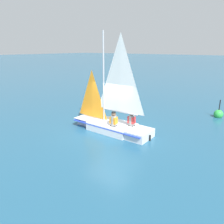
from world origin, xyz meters
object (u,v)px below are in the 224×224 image
sailboat_main (113,119)px  sailor_helm (114,122)px  sailor_crew (131,122)px  buoy_marker (218,114)px

sailboat_main → sailor_helm: (-0.30, -0.30, -0.02)m
sailor_helm → sailor_crew: (0.60, -0.68, -0.01)m
buoy_marker → sailor_crew: bearing=153.1°
sailor_helm → buoy_marker: sailor_helm is taller
sailor_helm → buoy_marker: (6.28, -3.56, -0.42)m
sailboat_main → sailor_crew: 1.03m
sailboat_main → sailor_helm: 0.43m
sailor_helm → sailboat_main: bearing=-45.6°
sailboat_main → sailor_crew: sailboat_main is taller
sailor_crew → sailor_helm: bearing=40.8°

